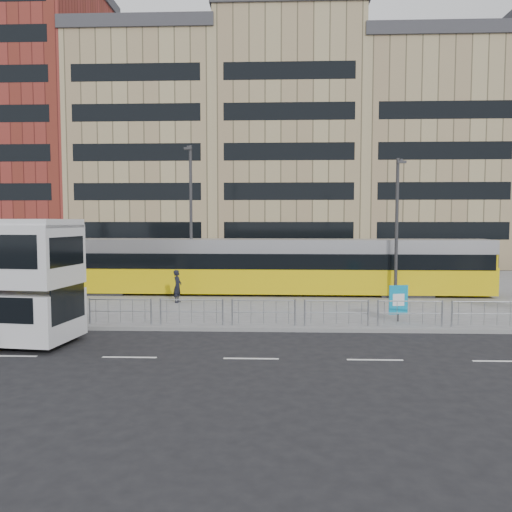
{
  "coord_description": "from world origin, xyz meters",
  "views": [
    {
      "loc": [
        2.77,
        -19.92,
        4.47
      ],
      "look_at": [
        1.78,
        6.0,
        2.65
      ],
      "focal_mm": 35.0,
      "sensor_mm": 36.0,
      "label": 1
    }
  ],
  "objects_px": {
    "traffic_light_west": "(62,277)",
    "tram": "(252,266)",
    "lamp_post_east": "(397,223)",
    "ad_panel": "(398,300)",
    "lamp_post_west": "(191,213)",
    "pedestrian": "(178,286)"
  },
  "relations": [
    {
      "from": "traffic_light_west",
      "to": "tram",
      "type": "bearing_deg",
      "value": 35.48
    },
    {
      "from": "lamp_post_east",
      "to": "ad_panel",
      "type": "bearing_deg",
      "value": -102.44
    },
    {
      "from": "traffic_light_west",
      "to": "lamp_post_west",
      "type": "bearing_deg",
      "value": 53.08
    },
    {
      "from": "tram",
      "to": "lamp_post_east",
      "type": "bearing_deg",
      "value": -13.22
    },
    {
      "from": "tram",
      "to": "ad_panel",
      "type": "relative_size",
      "value": 17.64
    },
    {
      "from": "pedestrian",
      "to": "lamp_post_east",
      "type": "bearing_deg",
      "value": -75.88
    },
    {
      "from": "pedestrian",
      "to": "ad_panel",
      "type": "bearing_deg",
      "value": -106.1
    },
    {
      "from": "tram",
      "to": "ad_panel",
      "type": "xyz_separation_m",
      "value": [
        6.7,
        -7.93,
        -0.72
      ]
    },
    {
      "from": "ad_panel",
      "to": "tram",
      "type": "bearing_deg",
      "value": 119.02
    },
    {
      "from": "traffic_light_west",
      "to": "lamp_post_east",
      "type": "xyz_separation_m",
      "value": [
        15.53,
        7.01,
        2.25
      ]
    },
    {
      "from": "lamp_post_west",
      "to": "lamp_post_east",
      "type": "relative_size",
      "value": 1.14
    },
    {
      "from": "pedestrian",
      "to": "lamp_post_east",
      "type": "xyz_separation_m",
      "value": [
        11.8,
        1.32,
        3.36
      ]
    },
    {
      "from": "lamp_post_west",
      "to": "pedestrian",
      "type": "bearing_deg",
      "value": -91.91
    },
    {
      "from": "pedestrian",
      "to": "lamp_post_west",
      "type": "xyz_separation_m",
      "value": [
        0.12,
        3.68,
        3.92
      ]
    },
    {
      "from": "pedestrian",
      "to": "tram",
      "type": "bearing_deg",
      "value": -41.3
    },
    {
      "from": "tram",
      "to": "lamp_post_east",
      "type": "xyz_separation_m",
      "value": [
        8.01,
        -1.97,
        2.59
      ]
    },
    {
      "from": "ad_panel",
      "to": "pedestrian",
      "type": "height_order",
      "value": "pedestrian"
    },
    {
      "from": "ad_panel",
      "to": "lamp_post_west",
      "type": "distance_m",
      "value": 13.84
    },
    {
      "from": "tram",
      "to": "lamp_post_west",
      "type": "distance_m",
      "value": 4.85
    },
    {
      "from": "pedestrian",
      "to": "lamp_post_west",
      "type": "relative_size",
      "value": 0.2
    },
    {
      "from": "traffic_light_west",
      "to": "lamp_post_east",
      "type": "bearing_deg",
      "value": 9.71
    },
    {
      "from": "traffic_light_west",
      "to": "lamp_post_east",
      "type": "height_order",
      "value": "lamp_post_east"
    }
  ]
}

